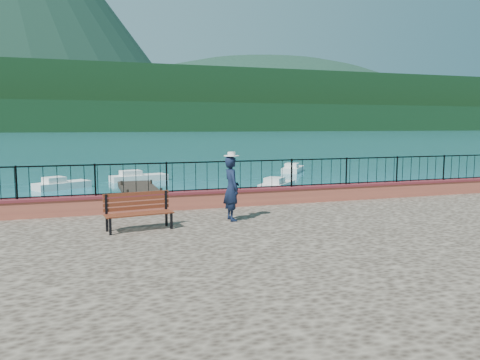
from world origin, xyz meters
TOP-DOWN VIEW (x-y plane):
  - ground at (0.00, 0.00)m, footprint 2000.00×2000.00m
  - promenade at (0.00, -6.00)m, footprint 30.00×20.00m
  - parapet at (0.00, 3.70)m, footprint 28.00×0.46m
  - railing at (0.00, 3.70)m, footprint 27.00×0.05m
  - dock at (-2.00, 12.00)m, footprint 2.00×16.00m
  - far_forest at (0.00, 300.00)m, footprint 900.00×60.00m
  - foothills at (0.00, 360.00)m, footprint 900.00×120.00m
  - companion_hill at (220.00, 560.00)m, footprint 448.00×384.00m
  - park_bench at (-3.69, 1.04)m, footprint 1.81×0.81m
  - person at (-1.01, 1.47)m, footprint 0.46×0.69m
  - hat at (-1.01, 1.47)m, footprint 0.44×0.44m
  - boat_0 at (-5.13, 9.72)m, footprint 3.62×2.37m
  - boat_1 at (4.61, 9.65)m, footprint 4.43×1.98m
  - boat_2 at (6.28, 15.27)m, footprint 3.21×3.32m
  - boat_3 at (-6.37, 19.72)m, footprint 3.54×2.77m
  - boat_4 at (-1.35, 22.44)m, footprint 4.16×2.17m
  - boat_5 at (11.79, 24.83)m, footprint 3.13×3.64m

SIDE VIEW (x-z plane):
  - ground at x=0.00m, z-range 0.00..0.00m
  - companion_hill at x=220.00m, z-range -90.00..90.00m
  - dock at x=-2.00m, z-range 0.00..0.30m
  - boat_0 at x=-5.13m, z-range 0.00..0.80m
  - boat_1 at x=4.61m, z-range 0.00..0.80m
  - boat_2 at x=6.28m, z-range 0.00..0.80m
  - boat_3 at x=-6.37m, z-range 0.00..0.80m
  - boat_4 at x=-1.35m, z-range 0.00..0.80m
  - boat_5 at x=11.79m, z-range 0.00..0.80m
  - promenade at x=0.00m, z-range 0.00..1.20m
  - parapet at x=0.00m, z-range 1.20..1.78m
  - park_bench at x=-3.69m, z-range 1.01..1.98m
  - person at x=-1.01m, z-range 1.20..3.06m
  - railing at x=0.00m, z-range 1.78..2.73m
  - hat at x=-1.01m, z-range 3.06..3.18m
  - far_forest at x=0.00m, z-range 0.00..18.00m
  - foothills at x=0.00m, z-range 0.00..44.00m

